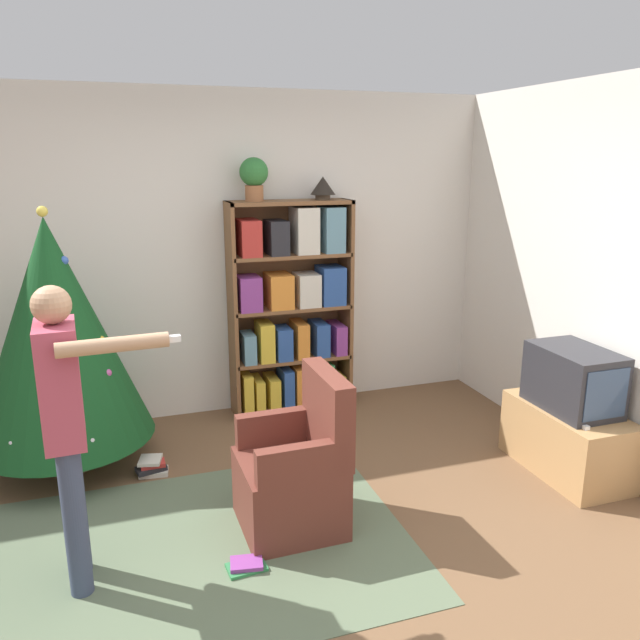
% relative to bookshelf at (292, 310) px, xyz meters
% --- Properties ---
extents(ground_plane, '(14.00, 14.00, 0.00)m').
position_rel_bookshelf_xyz_m(ground_plane, '(-0.61, -2.01, -0.87)').
color(ground_plane, brown).
extents(wall_back, '(8.00, 0.10, 2.60)m').
position_rel_bookshelf_xyz_m(wall_back, '(-0.61, 0.23, 0.43)').
color(wall_back, silver).
rests_on(wall_back, ground_plane).
extents(area_rug, '(2.37, 1.69, 0.01)m').
position_rel_bookshelf_xyz_m(area_rug, '(-1.07, -1.73, -0.86)').
color(area_rug, '#56664C').
rests_on(area_rug, ground_plane).
extents(bookshelf, '(0.99, 0.31, 1.75)m').
position_rel_bookshelf_xyz_m(bookshelf, '(0.00, 0.00, 0.00)').
color(bookshelf, brown).
rests_on(bookshelf, ground_plane).
extents(tv_stand, '(0.46, 0.87, 0.46)m').
position_rel_bookshelf_xyz_m(tv_stand, '(1.47, -1.62, -0.64)').
color(tv_stand, tan).
rests_on(tv_stand, ground_plane).
extents(television, '(0.39, 0.59, 0.41)m').
position_rel_bookshelf_xyz_m(television, '(1.47, -1.63, -0.20)').
color(television, '#28282D').
rests_on(television, tv_stand).
extents(game_remote, '(0.04, 0.12, 0.02)m').
position_rel_bookshelf_xyz_m(game_remote, '(1.33, -1.89, -0.40)').
color(game_remote, white).
rests_on(game_remote, tv_stand).
extents(christmas_tree, '(1.18, 1.18, 1.79)m').
position_rel_bookshelf_xyz_m(christmas_tree, '(-1.75, -0.46, 0.10)').
color(christmas_tree, '#4C3323').
rests_on(christmas_tree, ground_plane).
extents(armchair, '(0.58, 0.57, 0.92)m').
position_rel_bookshelf_xyz_m(armchair, '(-0.45, -1.66, -0.55)').
color(armchair, brown).
rests_on(armchair, ground_plane).
extents(standing_person, '(0.65, 0.47, 1.53)m').
position_rel_bookshelf_xyz_m(standing_person, '(-1.63, -1.80, 0.04)').
color(standing_person, '#38425B').
rests_on(standing_person, ground_plane).
extents(potted_plant, '(0.22, 0.22, 0.33)m').
position_rel_bookshelf_xyz_m(potted_plant, '(-0.29, 0.01, 1.08)').
color(potted_plant, '#935B38').
rests_on(potted_plant, bookshelf).
extents(table_lamp, '(0.20, 0.20, 0.18)m').
position_rel_bookshelf_xyz_m(table_lamp, '(0.27, 0.01, 0.99)').
color(table_lamp, '#473828').
rests_on(table_lamp, bookshelf).
extents(book_pile_near_tree, '(0.22, 0.19, 0.12)m').
position_rel_bookshelf_xyz_m(book_pile_near_tree, '(-1.22, -0.79, -0.81)').
color(book_pile_near_tree, beige).
rests_on(book_pile_near_tree, ground_plane).
extents(book_pile_by_chair, '(0.21, 0.15, 0.04)m').
position_rel_bookshelf_xyz_m(book_pile_by_chair, '(-0.82, -1.97, -0.85)').
color(book_pile_by_chair, '#2D7A42').
rests_on(book_pile_by_chair, ground_plane).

